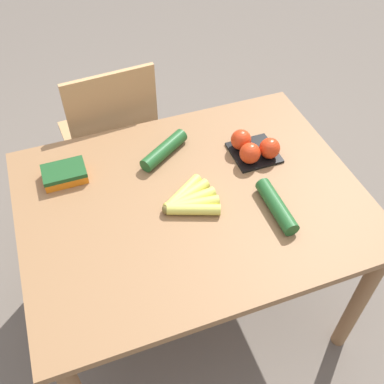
{
  "coord_description": "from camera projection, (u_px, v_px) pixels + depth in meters",
  "views": [
    {
      "loc": [
        -0.36,
        -0.99,
        1.91
      ],
      "look_at": [
        0.0,
        0.0,
        0.76
      ],
      "focal_mm": 42.0,
      "sensor_mm": 36.0,
      "label": 1
    }
  ],
  "objects": [
    {
      "name": "chair",
      "position": [
        112.0,
        140.0,
        2.15
      ],
      "size": [
        0.45,
        0.43,
        0.92
      ],
      "rotation": [
        0.0,
        0.0,
        3.21
      ],
      "color": "tan",
      "rests_on": "ground_plane"
    },
    {
      "name": "cucumber_far",
      "position": [
        277.0,
        206.0,
        1.52
      ],
      "size": [
        0.05,
        0.22,
        0.05
      ],
      "color": "#1E5123",
      "rests_on": "dining_table"
    },
    {
      "name": "cucumber_near",
      "position": [
        164.0,
        150.0,
        1.71
      ],
      "size": [
        0.22,
        0.17,
        0.05
      ],
      "color": "#1E5123",
      "rests_on": "dining_table"
    },
    {
      "name": "ground_plane",
      "position": [
        192.0,
        300.0,
        2.12
      ],
      "size": [
        12.0,
        12.0,
        0.0
      ],
      "primitive_type": "plane",
      "color": "#665B51"
    },
    {
      "name": "dining_table",
      "position": [
        192.0,
        216.0,
        1.65
      ],
      "size": [
        1.2,
        0.92,
        0.73
      ],
      "color": "olive",
      "rests_on": "ground_plane"
    },
    {
      "name": "banana_bunch",
      "position": [
        189.0,
        201.0,
        1.55
      ],
      "size": [
        0.2,
        0.2,
        0.04
      ],
      "color": "brown",
      "rests_on": "dining_table"
    },
    {
      "name": "carrot_bag",
      "position": [
        64.0,
        173.0,
        1.62
      ],
      "size": [
        0.15,
        0.11,
        0.05
      ],
      "color": "orange",
      "rests_on": "dining_table"
    },
    {
      "name": "tomato_pack",
      "position": [
        254.0,
        148.0,
        1.7
      ],
      "size": [
        0.17,
        0.17,
        0.09
      ],
      "color": "black",
      "rests_on": "dining_table"
    }
  ]
}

